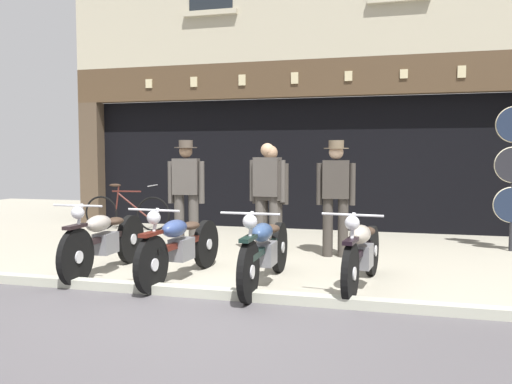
% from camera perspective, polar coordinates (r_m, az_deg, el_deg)
% --- Properties ---
extents(ground, '(21.42, 22.00, 0.18)m').
position_cam_1_polar(ground, '(4.67, -10.26, -15.02)').
color(ground, gray).
extents(shop_facade, '(9.72, 4.42, 6.83)m').
position_cam_1_polar(shop_facade, '(12.10, 5.86, 5.56)').
color(shop_facade, black).
rests_on(shop_facade, ground).
extents(motorcycle_left, '(0.62, 1.96, 0.93)m').
position_cam_1_polar(motorcycle_left, '(6.82, -16.17, -4.99)').
color(motorcycle_left, black).
rests_on(motorcycle_left, ground).
extents(motorcycle_center_left, '(0.62, 2.00, 0.91)m').
position_cam_1_polar(motorcycle_center_left, '(6.29, -8.23, -5.72)').
color(motorcycle_center_left, black).
rests_on(motorcycle_center_left, ground).
extents(motorcycle_center, '(0.62, 2.08, 0.91)m').
position_cam_1_polar(motorcycle_center, '(5.93, 1.01, -6.26)').
color(motorcycle_center, black).
rests_on(motorcycle_center, ground).
extents(motorcycle_center_right, '(0.62, 1.94, 0.91)m').
position_cam_1_polar(motorcycle_center_right, '(5.95, 11.49, -6.38)').
color(motorcycle_center_right, black).
rests_on(motorcycle_center_right, ground).
extents(salesman_left, '(0.56, 0.34, 1.70)m').
position_cam_1_polar(salesman_left, '(7.92, -7.63, 0.14)').
color(salesman_left, '#47423D').
rests_on(salesman_left, ground).
extents(shopkeeper_center, '(0.56, 0.26, 1.63)m').
position_cam_1_polar(shopkeeper_center, '(7.78, 1.57, -0.22)').
color(shopkeeper_center, '#38332D').
rests_on(shopkeeper_center, ground).
extents(salesman_right, '(0.56, 0.36, 1.69)m').
position_cam_1_polar(salesman_right, '(7.66, 8.69, -0.00)').
color(salesman_right, '#38332D').
rests_on(salesman_right, ground).
extents(assistant_far_right, '(0.56, 0.27, 1.66)m').
position_cam_1_polar(assistant_far_right, '(7.75, 1.24, -0.12)').
color(assistant_far_right, '#47423D').
rests_on(assistant_far_right, ground).
extents(advert_board_near, '(0.70, 0.03, 0.98)m').
position_cam_1_polar(advert_board_near, '(10.99, -4.43, 4.68)').
color(advert_board_near, beige).
extents(advert_board_far, '(0.80, 0.03, 0.89)m').
position_cam_1_polar(advert_board_far, '(11.42, -9.94, 5.29)').
color(advert_board_far, silver).
extents(leaning_bicycle, '(1.77, 0.50, 0.93)m').
position_cam_1_polar(leaning_bicycle, '(10.67, -13.94, -2.06)').
color(leaning_bicycle, black).
rests_on(leaning_bicycle, ground).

